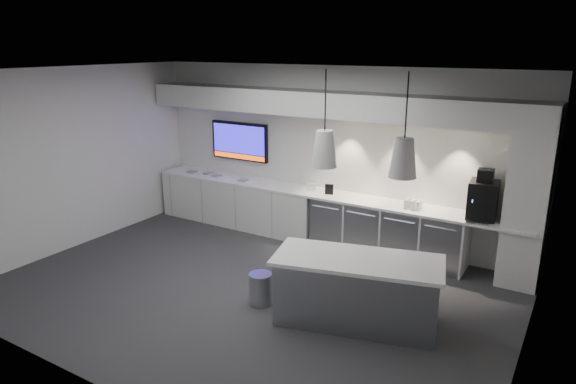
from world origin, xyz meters
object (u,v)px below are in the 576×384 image
Objects in this scene: island at (357,290)px; bin at (261,289)px; coffee_machine at (483,198)px; wall_tv at (240,141)px.

island is 1.32m from bin.
coffee_machine reaches higher than bin.
island is at bearing -118.89° from coffee_machine.
island is 2.52m from coffee_machine.
bin is at bearing -49.68° from wall_tv.
bin is at bearing -137.91° from coffee_machine.
bin is 0.59× the size of coffee_machine.
wall_tv is 4.54m from coffee_machine.
bin is 3.45m from coffee_machine.
coffee_machine is (0.98, 2.20, 0.76)m from island.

